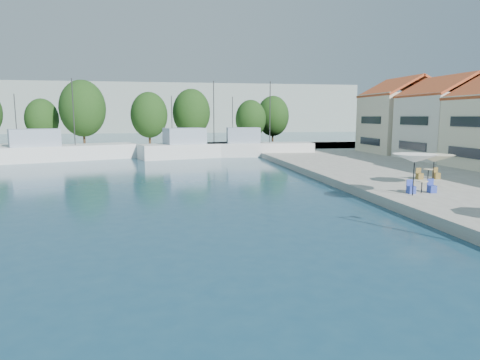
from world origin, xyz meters
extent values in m
cube|color=gray|center=(-8.00, 67.00, 0.30)|extent=(90.00, 16.00, 0.60)
cube|color=#93A095|center=(-30.00, 160.00, 8.00)|extent=(180.00, 40.00, 16.00)
cube|color=#93A095|center=(40.00, 180.00, 6.00)|extent=(140.00, 40.00, 12.00)
cube|color=silver|center=(24.00, 42.00, 4.10)|extent=(8.00, 8.50, 7.00)
pyramid|color=#BE692A|center=(24.00, 42.00, 9.40)|extent=(8.40, 8.80, 1.80)
cube|color=beige|center=(24.00, 51.00, 4.35)|extent=(8.60, 8.50, 7.50)
pyramid|color=#BE692A|center=(24.00, 51.00, 9.90)|extent=(9.00, 8.80, 1.80)
cube|color=silver|center=(-18.77, 54.58, 0.70)|extent=(18.44, 10.66, 2.20)
cube|color=#92A1B4|center=(-21.29, 53.64, 2.80)|extent=(6.30, 5.25, 2.00)
cylinder|color=#2D2D2D|center=(-17.09, 55.21, 5.80)|extent=(0.12, 0.12, 8.00)
cylinder|color=#2D2D2D|center=(-22.97, 53.01, 4.80)|extent=(0.10, 0.10, 6.00)
cube|color=silver|center=(-1.41, 55.61, 0.70)|extent=(16.74, 8.37, 2.20)
cube|color=#92A1B4|center=(-3.75, 54.96, 2.80)|extent=(5.55, 4.42, 2.00)
cylinder|color=#2D2D2D|center=(0.15, 56.04, 5.80)|extent=(0.12, 0.12, 8.00)
cylinder|color=#2D2D2D|center=(-5.31, 54.53, 4.80)|extent=(0.10, 0.10, 6.00)
cube|color=silver|center=(6.11, 55.43, 0.70)|extent=(14.45, 4.90, 2.20)
cube|color=#92A1B4|center=(3.99, 55.61, 2.80)|extent=(4.48, 3.19, 2.00)
cylinder|color=#2D2D2D|center=(7.52, 55.30, 5.80)|extent=(0.12, 0.12, 8.00)
cylinder|color=#2D2D2D|center=(2.57, 55.73, 4.80)|extent=(0.10, 0.10, 6.00)
cylinder|color=#3F2B19|center=(-24.90, 71.48, 2.25)|extent=(0.36, 0.36, 3.30)
ellipsoid|color=#1A3B13|center=(-24.90, 71.48, 4.89)|extent=(5.02, 5.02, 6.28)
cylinder|color=#3F2B19|center=(-18.31, 68.84, 2.86)|extent=(0.36, 0.36, 4.51)
ellipsoid|color=#1A3B13|center=(-18.31, 68.84, 6.47)|extent=(6.86, 6.86, 8.57)
cylinder|color=#3F2B19|center=(-8.47, 69.01, 2.48)|extent=(0.36, 0.36, 3.76)
ellipsoid|color=#1A3B13|center=(-8.47, 69.01, 5.49)|extent=(5.72, 5.72, 7.15)
cylinder|color=#3F2B19|center=(-1.66, 71.67, 2.64)|extent=(0.36, 0.36, 4.08)
ellipsoid|color=#1A3B13|center=(-1.66, 71.67, 5.90)|extent=(6.20, 6.20, 7.75)
cylinder|color=#3F2B19|center=(7.62, 68.23, 2.23)|extent=(0.36, 0.36, 3.25)
ellipsoid|color=#1A3B13|center=(7.62, 68.23, 4.83)|extent=(4.94, 4.94, 6.18)
cylinder|color=#3F2B19|center=(12.29, 71.98, 2.42)|extent=(0.36, 0.36, 3.63)
ellipsoid|color=#1A3B13|center=(12.29, 71.98, 5.32)|extent=(5.52, 5.52, 6.91)
cylinder|color=black|center=(7.95, 22.64, 1.83)|extent=(0.06, 0.06, 2.47)
cone|color=white|center=(7.95, 22.64, 2.82)|extent=(2.63, 2.63, 0.50)
cylinder|color=black|center=(11.59, 26.03, 1.64)|extent=(0.06, 0.06, 2.08)
cone|color=beige|center=(11.59, 26.03, 2.43)|extent=(2.69, 2.69, 0.50)
cylinder|color=black|center=(8.94, 23.26, 0.97)|extent=(0.06, 0.06, 0.74)
cylinder|color=beige|center=(8.94, 23.26, 1.34)|extent=(0.70, 0.70, 0.04)
cube|color=#293EA7|center=(9.64, 23.26, 0.83)|extent=(0.42, 0.42, 0.46)
cube|color=#293EA7|center=(8.24, 23.26, 0.83)|extent=(0.42, 0.42, 0.46)
cylinder|color=black|center=(12.95, 28.58, 0.97)|extent=(0.06, 0.06, 0.74)
cylinder|color=beige|center=(12.95, 28.58, 1.34)|extent=(0.70, 0.70, 0.04)
cube|color=brown|center=(13.65, 28.58, 0.83)|extent=(0.42, 0.42, 0.46)
cube|color=brown|center=(12.25, 28.58, 0.83)|extent=(0.42, 0.42, 0.46)
camera|label=1|loc=(-6.61, -0.05, 5.23)|focal=32.00mm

